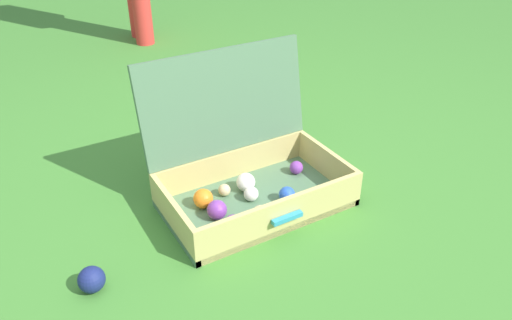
% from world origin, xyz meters
% --- Properties ---
extents(ground_plane, '(16.00, 16.00, 0.00)m').
position_xyz_m(ground_plane, '(0.00, 0.00, 0.00)').
color(ground_plane, '#3D7A2D').
extents(open_suitcase, '(0.64, 0.47, 0.50)m').
position_xyz_m(open_suitcase, '(0.08, 0.14, 0.12)').
color(open_suitcase, '#4C7051').
rests_on(open_suitcase, ground).
extents(stray_ball_on_grass, '(0.08, 0.08, 0.08)m').
position_xyz_m(stray_ball_on_grass, '(-0.52, -0.04, 0.04)').
color(stray_ball_on_grass, navy).
rests_on(stray_ball_on_grass, ground).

